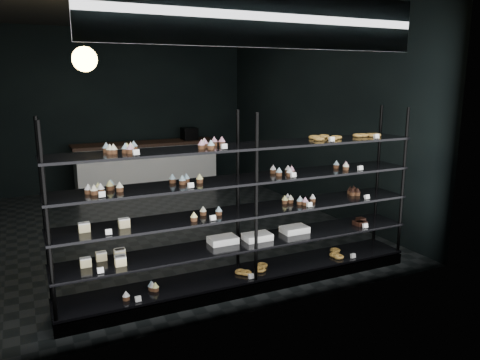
{
  "coord_description": "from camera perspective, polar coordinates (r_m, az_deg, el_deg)",
  "views": [
    {
      "loc": [
        -2.08,
        -6.73,
        2.23
      ],
      "look_at": [
        0.23,
        -1.9,
        1.07
      ],
      "focal_mm": 35.0,
      "sensor_mm": 36.0,
      "label": 1
    }
  ],
  "objects": [
    {
      "name": "room",
      "position": [
        7.07,
        -8.42,
        7.02
      ],
      "size": [
        5.01,
        6.01,
        3.2
      ],
      "color": "black",
      "rests_on": "ground"
    },
    {
      "name": "display_shelf",
      "position": [
        5.03,
        0.58,
        -6.3
      ],
      "size": [
        4.0,
        0.5,
        1.91
      ],
      "color": "black",
      "rests_on": "room"
    },
    {
      "name": "signage",
      "position": [
        4.37,
        3.26,
        19.06
      ],
      "size": [
        3.3,
        0.05,
        0.5
      ],
      "color": "#0D1243",
      "rests_on": "room"
    },
    {
      "name": "pendant_lamp",
      "position": [
        5.83,
        -18.41,
        13.82
      ],
      "size": [
        0.29,
        0.29,
        0.87
      ],
      "color": "black",
      "rests_on": "room"
    },
    {
      "name": "service_counter",
      "position": [
        9.68,
        -11.18,
        1.74
      ],
      "size": [
        2.89,
        0.65,
        1.23
      ],
      "color": "silver",
      "rests_on": "room"
    }
  ]
}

